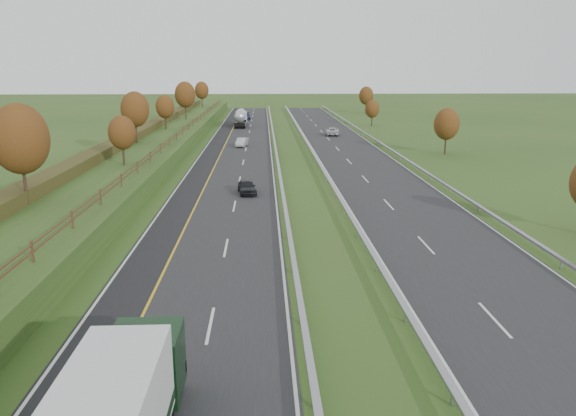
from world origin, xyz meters
name	(u,v)px	position (x,y,z in m)	size (l,w,h in m)	color
ground	(296,167)	(8.00, 55.00, 0.00)	(400.00, 400.00, 0.00)	#2D4B1A
near_carriageway	(234,161)	(0.00, 60.00, 0.02)	(10.50, 200.00, 0.04)	#232326
far_carriageway	(357,160)	(16.50, 60.00, 0.02)	(10.50, 200.00, 0.04)	#232326
hard_shoulder	(206,161)	(-3.75, 60.00, 0.02)	(3.00, 200.00, 0.04)	black
lane_markings	(282,161)	(6.40, 59.88, 0.05)	(26.75, 200.00, 0.01)	silver
embankment_left	(135,155)	(-13.00, 60.00, 1.00)	(12.00, 200.00, 2.00)	#2D4B1A
hedge_left	(119,143)	(-15.00, 60.00, 2.55)	(2.20, 180.00, 1.10)	#373B18
fence_left	(168,142)	(-8.50, 59.59, 2.73)	(0.12, 189.06, 1.20)	#422B19
median_barrier_near	(277,157)	(5.70, 60.00, 0.61)	(0.32, 200.00, 0.71)	gray
median_barrier_far	(315,156)	(10.80, 60.00, 0.61)	(0.32, 200.00, 0.71)	gray
outer_barrier_far	(400,156)	(22.30, 60.00, 0.62)	(0.32, 200.00, 0.71)	gray
trees_left	(129,116)	(-12.64, 56.63, 6.37)	(6.64, 164.30, 7.66)	#2D2116
trees_far	(404,112)	(29.80, 89.21, 4.25)	(8.45, 118.60, 7.12)	#2D2116
road_tanker	(241,117)	(-0.84, 106.02, 1.86)	(2.40, 11.22, 3.46)	silver
car_dark_near	(247,187)	(2.26, 40.15, 0.73)	(1.62, 4.03, 1.37)	black
car_silver_mid	(242,142)	(0.51, 74.21, 0.70)	(1.41, 4.03, 1.33)	#B7B7BC
car_small_far	(246,116)	(-0.22, 121.14, 0.83)	(2.20, 5.41, 1.57)	#171F49
car_oncoming	(332,131)	(16.62, 88.68, 0.74)	(2.33, 5.05, 1.40)	silver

